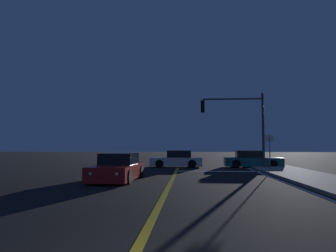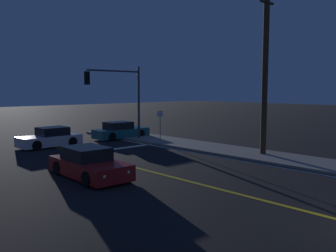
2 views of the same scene
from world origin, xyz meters
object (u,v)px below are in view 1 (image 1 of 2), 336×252
object	(u,v)px
car_side_waiting_teal	(252,160)
street_sign_corner	(270,147)
car_mid_block_white	(177,160)
car_lead_oncoming_red	(118,168)
traffic_signal_near_right	(239,118)

from	to	relation	value
car_side_waiting_teal	street_sign_corner	distance (m)	4.66
car_mid_block_white	street_sign_corner	distance (m)	7.67
car_side_waiting_teal	car_lead_oncoming_red	size ratio (longest dim) A/B	1.00
traffic_signal_near_right	car_side_waiting_teal	bearing A→B (deg)	-125.00
car_side_waiting_teal	traffic_signal_near_right	size ratio (longest dim) A/B	0.80
car_mid_block_white	car_side_waiting_teal	distance (m)	5.98
car_side_waiting_teal	traffic_signal_near_right	bearing A→B (deg)	-32.87
car_mid_block_white	traffic_signal_near_right	distance (m)	5.98
car_side_waiting_teal	street_sign_corner	world-z (taller)	street_sign_corner
car_mid_block_white	street_sign_corner	size ratio (longest dim) A/B	1.71
car_lead_oncoming_red	street_sign_corner	world-z (taller)	street_sign_corner
car_mid_block_white	car_side_waiting_teal	world-z (taller)	same
car_lead_oncoming_red	street_sign_corner	distance (m)	10.11
car_side_waiting_teal	street_sign_corner	xyz separation A→B (m)	(0.21, -4.53, 1.06)
car_mid_block_white	car_side_waiting_teal	size ratio (longest dim) A/B	0.92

